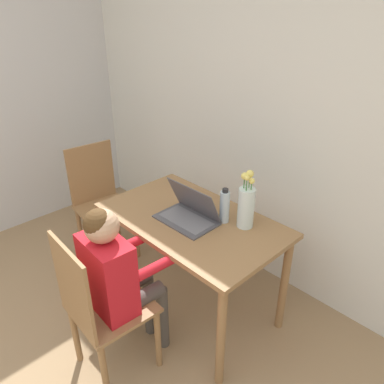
# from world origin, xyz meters

# --- Properties ---
(wall_back) EXTENTS (6.40, 0.05, 2.50)m
(wall_back) POSITION_xyz_m (0.00, 2.23, 1.25)
(wall_back) COLOR silver
(wall_back) RESTS_ON ground_plane
(dining_table) EXTENTS (1.15, 0.68, 0.73)m
(dining_table) POSITION_xyz_m (-0.29, 1.51, 0.63)
(dining_table) COLOR olive
(dining_table) RESTS_ON ground_plane
(chair_occupied) EXTENTS (0.42, 0.42, 0.92)m
(chair_occupied) POSITION_xyz_m (-0.27, 0.81, 0.47)
(chair_occupied) COLOR olive
(chair_occupied) RESTS_ON ground_plane
(chair_spare) EXTENTS (0.44, 0.44, 0.92)m
(chair_spare) POSITION_xyz_m (-1.27, 1.44, 0.47)
(chair_spare) COLOR olive
(chair_spare) RESTS_ON ground_plane
(person_seated) EXTENTS (0.34, 0.44, 1.06)m
(person_seated) POSITION_xyz_m (-0.26, 0.93, 0.66)
(person_seated) COLOR red
(person_seated) RESTS_ON ground_plane
(laptop) EXTENTS (0.37, 0.25, 0.23)m
(laptop) POSITION_xyz_m (-0.29, 1.49, 0.78)
(laptop) COLOR #4C4C51
(laptop) RESTS_ON dining_table
(flower_vase) EXTENTS (0.10, 0.10, 0.35)m
(flower_vase) POSITION_xyz_m (-0.01, 1.67, 0.87)
(flower_vase) COLOR silver
(flower_vase) RESTS_ON dining_table
(water_bottle) EXTENTS (0.06, 0.06, 0.22)m
(water_bottle) POSITION_xyz_m (-0.13, 1.62, 0.83)
(water_bottle) COLOR silver
(water_bottle) RESTS_ON dining_table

